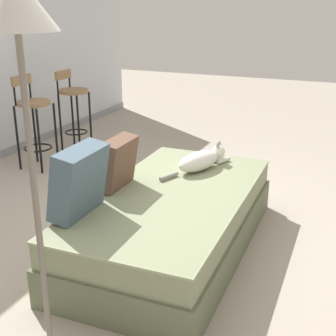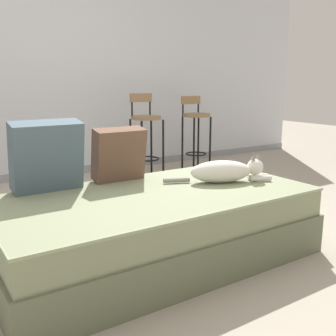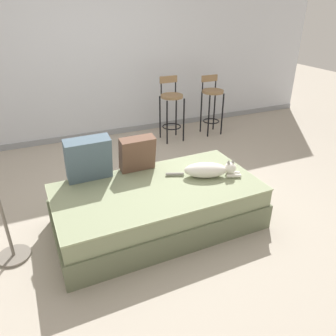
% 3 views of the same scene
% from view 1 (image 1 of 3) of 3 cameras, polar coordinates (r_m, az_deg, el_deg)
% --- Properties ---
extents(ground_plane, '(16.00, 16.00, 0.00)m').
position_cam_1_polar(ground_plane, '(3.62, -5.37, -8.42)').
color(ground_plane, '#A89E8E').
rests_on(ground_plane, ground).
extents(couch, '(1.97, 1.05, 0.44)m').
position_cam_1_polar(couch, '(3.36, 0.55, -6.41)').
color(couch, '#636B50').
rests_on(couch, ground).
extents(throw_pillow_corner, '(0.43, 0.23, 0.44)m').
position_cam_1_polar(throw_pillow_corner, '(2.92, -10.80, -1.59)').
color(throw_pillow_corner, '#4C6070').
rests_on(throw_pillow_corner, couch).
extents(throw_pillow_middle, '(0.36, 0.19, 0.37)m').
position_cam_1_polar(throw_pillow_middle, '(3.32, -6.25, 0.65)').
color(throw_pillow_middle, brown).
rests_on(throw_pillow_middle, couch).
extents(cat, '(0.70, 0.36, 0.19)m').
position_cam_1_polar(cat, '(3.70, 4.06, 0.96)').
color(cat, white).
rests_on(cat, couch).
extents(bar_stool_near_window, '(0.34, 0.34, 0.98)m').
position_cam_1_polar(bar_stool_near_window, '(5.10, -16.06, 6.24)').
color(bar_stool_near_window, black).
rests_on(bar_stool_near_window, ground).
extents(bar_stool_by_doorway, '(0.34, 0.34, 0.93)m').
position_cam_1_polar(bar_stool_by_doorway, '(5.65, -11.50, 7.95)').
color(bar_stool_by_doorway, black).
rests_on(bar_stool_by_doorway, ground).
extents(floor_lamp, '(0.32, 0.32, 1.82)m').
position_cam_1_polar(floor_lamp, '(1.91, -17.65, 13.84)').
color(floor_lamp, slate).
rests_on(floor_lamp, ground).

